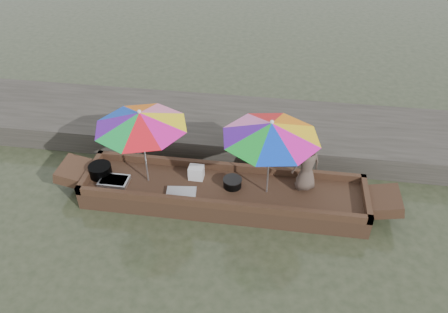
# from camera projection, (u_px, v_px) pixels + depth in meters

# --- Properties ---
(water) EXTENTS (80.00, 80.00, 0.00)m
(water) POSITION_uv_depth(u_px,v_px,m) (223.00, 201.00, 8.37)
(water) COLOR #2A321F
(water) RESTS_ON ground
(dock) EXTENTS (22.00, 2.20, 0.50)m
(dock) POSITION_uv_depth(u_px,v_px,m) (237.00, 129.00, 9.96)
(dock) COLOR #2D2B26
(dock) RESTS_ON ground
(boat_hull) EXTENTS (5.29, 1.20, 0.35)m
(boat_hull) POSITION_uv_depth(u_px,v_px,m) (223.00, 194.00, 8.26)
(boat_hull) COLOR #3C2419
(boat_hull) RESTS_ON water
(cooking_pot) EXTENTS (0.43, 0.43, 0.23)m
(cooking_pot) POSITION_uv_depth(u_px,v_px,m) (100.00, 171.00, 8.38)
(cooking_pot) COLOR black
(cooking_pot) RESTS_ON boat_hull
(tray_crayfish) EXTENTS (0.54, 0.38, 0.09)m
(tray_crayfish) POSITION_uv_depth(u_px,v_px,m) (114.00, 181.00, 8.23)
(tray_crayfish) COLOR silver
(tray_crayfish) RESTS_ON boat_hull
(tray_scallop) EXTENTS (0.58, 0.44, 0.06)m
(tray_scallop) POSITION_uv_depth(u_px,v_px,m) (181.00, 194.00, 7.97)
(tray_scallop) COLOR silver
(tray_scallop) RESTS_ON boat_hull
(charcoal_grill) EXTENTS (0.34, 0.34, 0.16)m
(charcoal_grill) POSITION_uv_depth(u_px,v_px,m) (232.00, 183.00, 8.14)
(charcoal_grill) COLOR black
(charcoal_grill) RESTS_ON boat_hull
(supply_bag) EXTENTS (0.28, 0.22, 0.26)m
(supply_bag) POSITION_uv_depth(u_px,v_px,m) (196.00, 172.00, 8.31)
(supply_bag) COLOR silver
(supply_bag) RESTS_ON boat_hull
(vendor) EXTENTS (0.61, 0.52, 1.06)m
(vendor) POSITION_uv_depth(u_px,v_px,m) (307.00, 165.00, 7.85)
(vendor) COLOR #4C3E35
(vendor) RESTS_ON boat_hull
(umbrella_bow) EXTENTS (1.80, 1.80, 1.55)m
(umbrella_bow) POSITION_uv_depth(u_px,v_px,m) (144.00, 147.00, 7.87)
(umbrella_bow) COLOR yellow
(umbrella_bow) RESTS_ON boat_hull
(umbrella_stern) EXTENTS (2.05, 2.05, 1.55)m
(umbrella_stern) POSITION_uv_depth(u_px,v_px,m) (269.00, 158.00, 7.60)
(umbrella_stern) COLOR yellow
(umbrella_stern) RESTS_ON boat_hull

